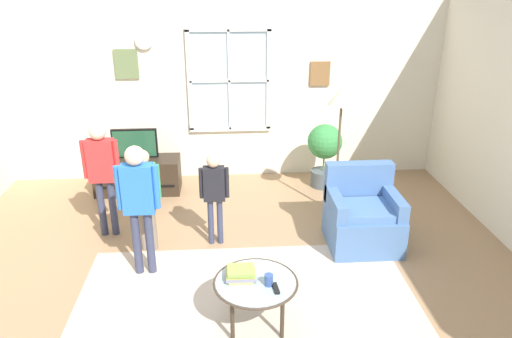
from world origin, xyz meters
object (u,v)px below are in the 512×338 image
at_px(book_stack, 241,274).
at_px(remote_near_books, 276,288).
at_px(armchair, 362,217).
at_px(floor_lamp, 341,109).
at_px(cup, 269,280).
at_px(person_red_shirt, 102,167).
at_px(person_black_shirt, 214,189).
at_px(television, 135,144).
at_px(person_blue_shirt, 139,196).
at_px(person_green_shirt, 144,189).
at_px(tv_stand, 138,175).
at_px(coffee_table, 256,284).
at_px(potted_plant_by_window, 324,149).

distance_m(book_stack, remote_near_books, 0.33).
distance_m(armchair, floor_lamp, 1.29).
distance_m(cup, person_red_shirt, 2.43).
relative_size(armchair, person_black_shirt, 0.82).
xyz_separation_m(television, floor_lamp, (2.59, -0.82, 0.65)).
xyz_separation_m(person_blue_shirt, person_green_shirt, (-0.02, 0.45, -0.12)).
distance_m(tv_stand, remote_near_books, 3.37).
relative_size(coffee_table, remote_near_books, 5.17).
xyz_separation_m(book_stack, potted_plant_by_window, (1.28, 2.80, 0.08)).
distance_m(television, person_blue_shirt, 2.04).
bearing_deg(coffee_table, tv_stand, 116.96).
bearing_deg(floor_lamp, television, 162.47).
distance_m(coffee_table, person_blue_shirt, 1.43).
xyz_separation_m(coffee_table, person_black_shirt, (-0.36, 1.36, 0.27)).
height_order(tv_stand, floor_lamp, floor_lamp).
distance_m(television, person_green_shirt, 1.59).
distance_m(remote_near_books, floor_lamp, 2.53).
bearing_deg(potted_plant_by_window, book_stack, -114.61).
distance_m(tv_stand, person_red_shirt, 1.34).
distance_m(remote_near_books, person_green_shirt, 1.90).
height_order(television, person_red_shirt, person_red_shirt).
xyz_separation_m(coffee_table, person_green_shirt, (-1.09, 1.29, 0.33)).
distance_m(person_black_shirt, person_green_shirt, 0.74).
distance_m(television, person_black_shirt, 1.83).
xyz_separation_m(armchair, coffee_table, (-1.27, -1.26, 0.07)).
relative_size(coffee_table, cup, 7.29).
distance_m(television, person_red_shirt, 1.20).
xyz_separation_m(potted_plant_by_window, floor_lamp, (-0.01, -0.83, 0.80)).
xyz_separation_m(cup, floor_lamp, (1.04, 2.07, 0.89)).
bearing_deg(person_red_shirt, remote_near_books, -45.24).
bearing_deg(person_green_shirt, television, 102.96).
distance_m(armchair, book_stack, 1.85).
bearing_deg(person_green_shirt, person_blue_shirt, -87.22).
height_order(television, book_stack, television).
bearing_deg(coffee_table, person_red_shirt, 134.05).
height_order(tv_stand, potted_plant_by_window, potted_plant_by_window).
height_order(television, potted_plant_by_window, same).
relative_size(potted_plant_by_window, floor_lamp, 0.56).
bearing_deg(person_green_shirt, remote_near_books, -48.47).
distance_m(coffee_table, person_black_shirt, 1.44).
bearing_deg(person_red_shirt, book_stack, -47.36).
xyz_separation_m(armchair, cup, (-1.17, -1.31, 0.15)).
bearing_deg(television, tv_stand, 90.00).
bearing_deg(tv_stand, potted_plant_by_window, 0.23).
relative_size(armchair, coffee_table, 1.20).
bearing_deg(tv_stand, book_stack, -64.65).
relative_size(armchair, person_red_shirt, 0.65).
xyz_separation_m(tv_stand, coffee_table, (1.44, -2.84, 0.16)).
relative_size(person_black_shirt, person_green_shirt, 0.92).
bearing_deg(television, person_blue_shirt, -79.29).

